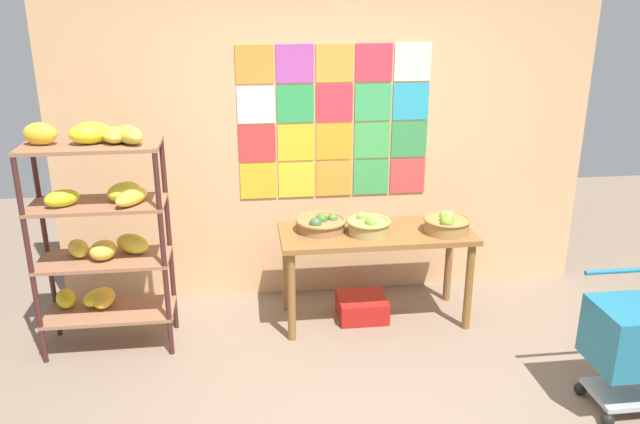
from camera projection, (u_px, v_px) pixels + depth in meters
back_wall_with_art at (328, 122)px, 5.05m from camera, size 4.31×0.07×2.91m
banana_shelf_unit at (101, 221)px, 4.36m from camera, size 0.90×0.47×1.64m
display_table at (376, 244)px, 4.82m from camera, size 1.45×0.60×0.73m
fruit_basket_back_left at (369, 226)px, 4.71m from camera, size 0.33×0.33×0.15m
fruit_basket_back_right at (447, 223)px, 4.74m from camera, size 0.35×0.35×0.17m
fruit_basket_right at (321, 223)px, 4.77m from camera, size 0.38×0.38×0.14m
produce_crate_under_table at (362, 307)px, 5.02m from camera, size 0.37×0.35×0.17m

